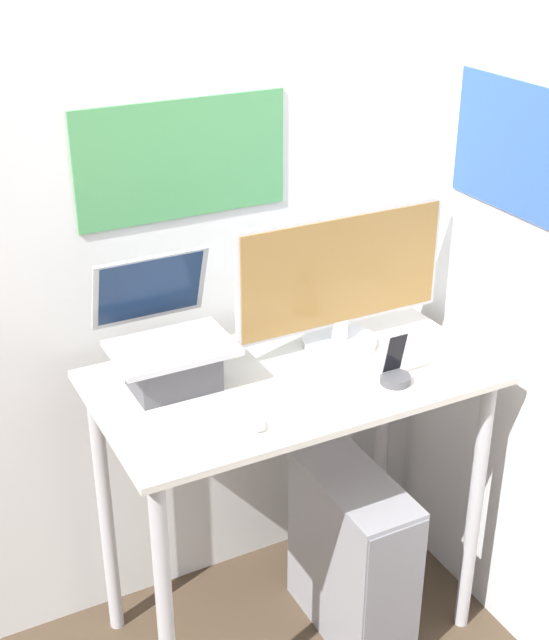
{
  "coord_description": "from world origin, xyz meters",
  "views": [
    {
      "loc": [
        -1.02,
        -1.58,
        2.16
      ],
      "look_at": [
        -0.05,
        0.3,
        1.11
      ],
      "focal_mm": 50.0,
      "sensor_mm": 36.0,
      "label": 1
    }
  ],
  "objects_px": {
    "mouse": "(256,423)",
    "computer_tower": "(352,556)",
    "monitor": "(341,284)",
    "laptop": "(170,353)",
    "cell_phone": "(395,371)",
    "keyboard": "(326,405)"
  },
  "relations": [
    {
      "from": "laptop",
      "to": "monitor",
      "type": "relative_size",
      "value": 0.52
    },
    {
      "from": "keyboard",
      "to": "cell_phone",
      "type": "height_order",
      "value": "cell_phone"
    },
    {
      "from": "monitor",
      "to": "keyboard",
      "type": "height_order",
      "value": "monitor"
    },
    {
      "from": "mouse",
      "to": "computer_tower",
      "type": "distance_m",
      "value": 0.77
    },
    {
      "from": "mouse",
      "to": "monitor",
      "type": "bearing_deg",
      "value": 34.94
    },
    {
      "from": "keyboard",
      "to": "computer_tower",
      "type": "relative_size",
      "value": 0.49
    },
    {
      "from": "monitor",
      "to": "keyboard",
      "type": "distance_m",
      "value": 0.4
    },
    {
      "from": "cell_phone",
      "to": "keyboard",
      "type": "bearing_deg",
      "value": -173.78
    },
    {
      "from": "keyboard",
      "to": "mouse",
      "type": "relative_size",
      "value": 4.28
    },
    {
      "from": "laptop",
      "to": "keyboard",
      "type": "relative_size",
      "value": 1.22
    },
    {
      "from": "monitor",
      "to": "keyboard",
      "type": "relative_size",
      "value": 2.36
    },
    {
      "from": "monitor",
      "to": "mouse",
      "type": "distance_m",
      "value": 0.54
    },
    {
      "from": "keyboard",
      "to": "cell_phone",
      "type": "distance_m",
      "value": 0.23
    },
    {
      "from": "cell_phone",
      "to": "computer_tower",
      "type": "distance_m",
      "value": 0.69
    },
    {
      "from": "laptop",
      "to": "keyboard",
      "type": "distance_m",
      "value": 0.44
    },
    {
      "from": "keyboard",
      "to": "mouse",
      "type": "height_order",
      "value": "mouse"
    },
    {
      "from": "cell_phone",
      "to": "computer_tower",
      "type": "height_order",
      "value": "cell_phone"
    },
    {
      "from": "keyboard",
      "to": "monitor",
      "type": "bearing_deg",
      "value": 53.35
    },
    {
      "from": "mouse",
      "to": "laptop",
      "type": "bearing_deg",
      "value": 109.53
    },
    {
      "from": "laptop",
      "to": "computer_tower",
      "type": "bearing_deg",
      "value": -22.28
    },
    {
      "from": "mouse",
      "to": "computer_tower",
      "type": "xyz_separation_m",
      "value": [
        0.38,
        0.11,
        -0.66
      ]
    },
    {
      "from": "laptop",
      "to": "keyboard",
      "type": "bearing_deg",
      "value": -43.84
    }
  ]
}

